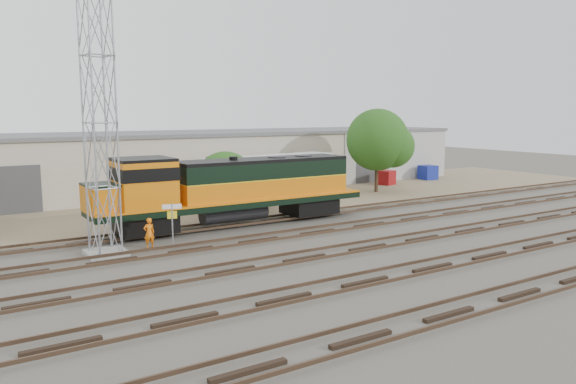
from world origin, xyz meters
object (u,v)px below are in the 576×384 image
locomotive (229,188)px  worker (149,233)px  semi_trailer (272,172)px  signal_tower (100,128)px

locomotive → worker: bearing=-156.6°
worker → semi_trailer: 17.15m
locomotive → semi_trailer: size_ratio=1.48×
semi_trailer → locomotive: bearing=-142.7°
signal_tower → semi_trailer: bearing=32.9°
signal_tower → semi_trailer: signal_tower is taller
locomotive → signal_tower: (-8.34, -2.78, 3.89)m
locomotive → semi_trailer: bearing=44.7°
locomotive → signal_tower: size_ratio=1.37×
signal_tower → worker: signal_tower is taller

